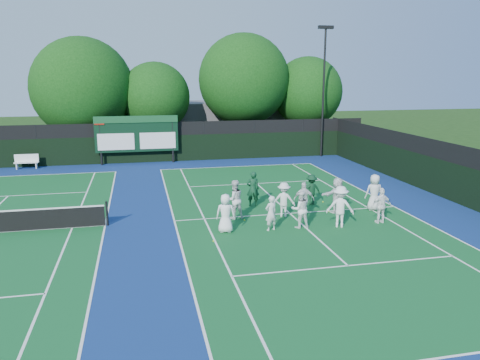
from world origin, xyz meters
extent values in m
plane|color=#19380F|center=(0.00, 0.00, 0.00)|extent=(120.00, 120.00, 0.00)
cube|color=navy|center=(-6.00, 1.00, 0.00)|extent=(34.00, 32.00, 0.01)
cube|color=#115625|center=(0.00, 1.00, 0.01)|extent=(10.97, 23.77, 0.00)
cube|color=white|center=(0.00, -10.88, 0.01)|extent=(10.97, 0.08, 0.00)
cube|color=white|center=(0.00, 12.88, 0.01)|extent=(10.97, 0.08, 0.00)
cube|color=white|center=(-5.49, 1.00, 0.01)|extent=(0.08, 23.77, 0.00)
cube|color=white|center=(5.49, 1.00, 0.01)|extent=(0.08, 23.77, 0.00)
cube|color=white|center=(-4.12, 1.00, 0.01)|extent=(0.08, 23.77, 0.00)
cube|color=white|center=(4.12, 1.00, 0.01)|extent=(0.08, 23.77, 0.00)
cube|color=white|center=(0.00, -5.40, 0.01)|extent=(8.23, 0.08, 0.00)
cube|color=white|center=(0.00, 7.40, 0.01)|extent=(8.23, 0.08, 0.00)
cube|color=white|center=(0.00, 1.00, 0.01)|extent=(0.08, 12.80, 0.00)
cube|color=white|center=(-14.00, 12.88, 0.01)|extent=(10.97, 0.08, 0.00)
cube|color=white|center=(-8.52, 1.00, 0.01)|extent=(0.08, 23.77, 0.00)
cube|color=white|center=(-9.88, 1.00, 0.01)|extent=(0.08, 23.77, 0.00)
cube|color=white|center=(-14.00, 7.40, 0.01)|extent=(8.23, 0.08, 0.00)
cube|color=black|center=(-6.00, 16.00, 1.00)|extent=(34.00, 0.08, 2.00)
cube|color=black|center=(-6.00, 16.00, 2.50)|extent=(34.00, 0.05, 1.00)
cube|color=black|center=(9.00, 1.00, 1.00)|extent=(0.08, 32.00, 2.00)
cube|color=black|center=(9.00, 1.00, 2.50)|extent=(0.05, 32.00, 1.00)
cylinder|color=black|center=(-9.60, 15.60, 1.75)|extent=(0.16, 0.16, 3.50)
cylinder|color=black|center=(-4.40, 15.60, 1.75)|extent=(0.16, 0.16, 3.50)
cube|color=black|center=(-7.00, 15.60, 2.20)|extent=(6.00, 0.15, 2.60)
cube|color=#154C25|center=(-7.00, 15.50, 3.30)|extent=(6.00, 0.05, 0.50)
cube|color=white|center=(-8.50, 15.50, 1.70)|extent=(2.60, 0.04, 1.20)
cube|color=white|center=(-5.50, 15.50, 1.70)|extent=(2.60, 0.04, 1.20)
cube|color=#9B1A0C|center=(-9.60, 15.50, 3.20)|extent=(0.70, 0.04, 0.50)
cube|color=#5A5A5F|center=(-2.00, 24.00, 2.00)|extent=(18.00, 6.00, 4.00)
cylinder|color=black|center=(7.50, 15.70, 5.00)|extent=(0.16, 0.16, 10.00)
cube|color=black|center=(7.50, 15.70, 10.00)|extent=(1.20, 0.30, 0.25)
cylinder|color=black|center=(-8.40, 1.00, 0.55)|extent=(0.10, 0.10, 1.10)
cube|color=white|center=(-14.66, 15.30, 0.45)|extent=(1.61, 0.46, 0.06)
cube|color=white|center=(-14.66, 15.46, 0.75)|extent=(1.60, 0.10, 0.53)
cube|color=white|center=(-15.30, 15.30, 0.21)|extent=(0.07, 0.38, 0.43)
cube|color=white|center=(-14.02, 15.30, 0.21)|extent=(0.07, 0.38, 0.43)
cylinder|color=black|center=(-10.98, 19.50, 1.25)|extent=(0.44, 0.44, 2.49)
sphere|color=#0D3A0D|center=(-10.98, 19.50, 5.44)|extent=(7.86, 7.86, 7.86)
sphere|color=#0D3A0D|center=(-10.38, 19.80, 4.65)|extent=(5.50, 5.50, 5.50)
cylinder|color=black|center=(-5.42, 19.50, 1.29)|extent=(0.44, 0.44, 2.59)
sphere|color=#0D3A0D|center=(-5.42, 19.50, 4.69)|extent=(5.62, 5.62, 5.62)
sphere|color=#0D3A0D|center=(-4.82, 19.80, 4.13)|extent=(3.93, 3.93, 3.93)
cylinder|color=black|center=(1.93, 19.50, 1.61)|extent=(0.44, 0.44, 3.21)
sphere|color=#0D3A0D|center=(1.93, 19.50, 6.06)|extent=(7.58, 7.58, 7.58)
sphere|color=#0D3A0D|center=(2.53, 19.80, 5.30)|extent=(5.31, 5.31, 5.31)
cylinder|color=black|center=(7.59, 19.50, 1.39)|extent=(0.44, 0.44, 2.77)
sphere|color=#0D3A0D|center=(7.59, 19.50, 5.02)|extent=(5.99, 5.99, 5.99)
sphere|color=#0D3A0D|center=(8.19, 19.80, 4.42)|extent=(4.19, 4.19, 4.19)
sphere|color=#CAE51B|center=(-4.18, -2.03, 0.03)|extent=(0.07, 0.07, 0.07)
sphere|color=#CAE51B|center=(3.52, 3.15, 0.03)|extent=(0.07, 0.07, 0.07)
sphere|color=#CAE51B|center=(4.50, 0.73, 0.03)|extent=(0.07, 0.07, 0.07)
sphere|color=#CAE51B|center=(-2.37, 0.36, 0.03)|extent=(0.07, 0.07, 0.07)
sphere|color=#CAE51B|center=(2.31, 2.53, 0.03)|extent=(0.07, 0.07, 0.07)
sphere|color=#CAE51B|center=(1.92, 0.83, 0.03)|extent=(0.07, 0.07, 0.07)
imported|color=white|center=(-3.49, -0.98, 0.83)|extent=(0.92, 0.72, 1.65)
imported|color=silver|center=(-1.57, -1.18, 0.76)|extent=(0.64, 0.52, 1.52)
imported|color=white|center=(-0.24, -1.08, 0.84)|extent=(0.82, 0.65, 1.67)
imported|color=white|center=(1.48, -1.35, 0.91)|extent=(1.35, 1.10, 1.83)
imported|color=white|center=(3.49, -1.25, 0.81)|extent=(0.96, 0.42, 1.61)
imported|color=silver|center=(-2.74, 0.82, 0.91)|extent=(0.99, 0.83, 1.81)
imported|color=white|center=(-0.43, 0.63, 0.81)|extent=(1.19, 0.93, 1.62)
imported|color=silver|center=(0.49, 0.46, 0.82)|extent=(1.03, 0.63, 1.64)
imported|color=silver|center=(2.26, 0.71, 0.86)|extent=(1.66, 0.87, 1.71)
imported|color=silver|center=(4.19, 0.71, 0.89)|extent=(0.93, 0.67, 1.78)
imported|color=#0F3921|center=(-1.41, 2.67, 0.89)|extent=(0.67, 0.46, 1.78)
imported|color=#0D321B|center=(1.56, 2.31, 0.78)|extent=(1.05, 0.67, 1.56)
camera|label=1|loc=(-6.91, -19.40, 6.50)|focal=35.00mm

